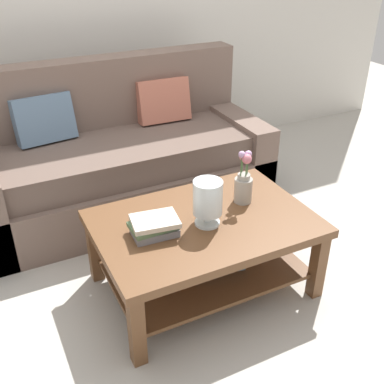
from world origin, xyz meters
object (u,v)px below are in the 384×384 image
at_px(couch, 120,161).
at_px(coffee_table, 204,239).
at_px(book_stack_main, 154,226).
at_px(glass_hurricane_vase, 208,199).
at_px(flower_pitcher, 244,183).

xyz_separation_m(couch, coffee_table, (0.11, -1.13, -0.03)).
height_order(couch, coffee_table, couch).
relative_size(book_stack_main, glass_hurricane_vase, 1.02).
relative_size(couch, book_stack_main, 7.98).
distance_m(couch, glass_hurricane_vase, 1.20).
relative_size(couch, glass_hurricane_vase, 8.13).
relative_size(couch, flower_pitcher, 6.40).
bearing_deg(glass_hurricane_vase, flower_pitcher, 21.56).
distance_m(couch, flower_pitcher, 1.15).
bearing_deg(flower_pitcher, coffee_table, -164.86).
bearing_deg(book_stack_main, flower_pitcher, 7.93).
distance_m(coffee_table, book_stack_main, 0.35).
bearing_deg(couch, glass_hurricane_vase, -84.85).
relative_size(book_stack_main, flower_pitcher, 0.80).
distance_m(book_stack_main, flower_pitcher, 0.60).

